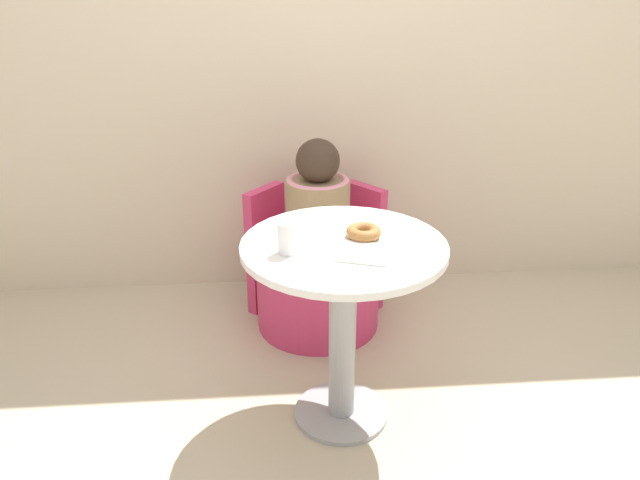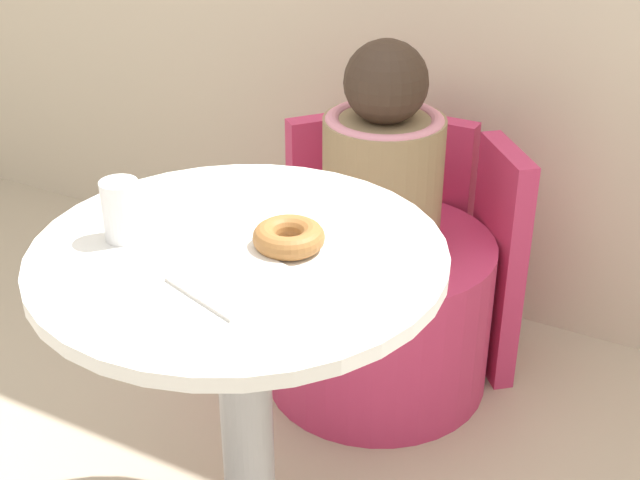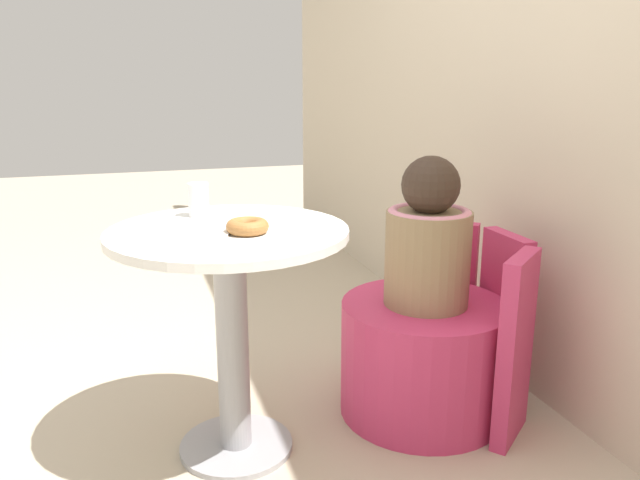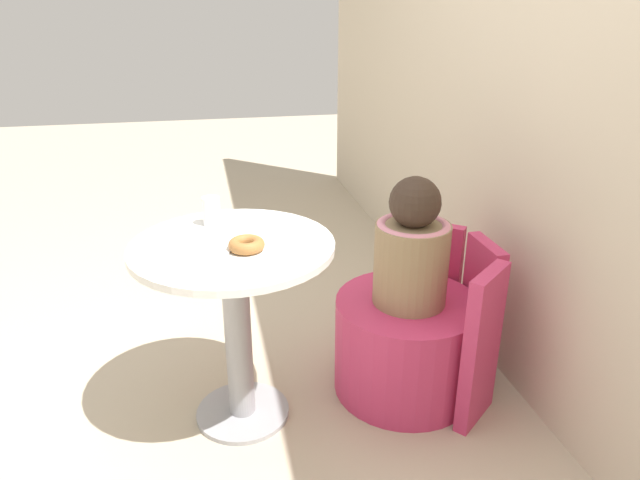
% 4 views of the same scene
% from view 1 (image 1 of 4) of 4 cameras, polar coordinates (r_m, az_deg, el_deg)
% --- Properties ---
extents(ground_plane, '(12.00, 12.00, 0.00)m').
position_cam_1_polar(ground_plane, '(2.34, 3.78, -16.12)').
color(ground_plane, '#B7A88E').
extents(back_wall, '(6.00, 0.06, 2.40)m').
position_cam_1_polar(back_wall, '(2.92, 1.19, 18.12)').
color(back_wall, beige).
rests_on(back_wall, ground_plane).
extents(round_table, '(0.67, 0.67, 0.68)m').
position_cam_1_polar(round_table, '(2.07, 2.12, -4.95)').
color(round_table, '#99999E').
rests_on(round_table, ground_plane).
extents(tub_chair, '(0.54, 0.54, 0.38)m').
position_cam_1_polar(tub_chair, '(2.77, -0.19, -4.21)').
color(tub_chair, '#C63360').
rests_on(tub_chair, ground_plane).
extents(booth_backrest, '(0.64, 0.23, 0.59)m').
position_cam_1_polar(booth_backrest, '(2.93, -0.53, -0.33)').
color(booth_backrest, '#C63360').
rests_on(booth_backrest, ground_plane).
extents(child_figure, '(0.27, 0.27, 0.48)m').
position_cam_1_polar(child_figure, '(2.60, -0.20, 3.55)').
color(child_figure, '#937A56').
rests_on(child_figure, tub_chair).
extents(donut, '(0.11, 0.11, 0.04)m').
position_cam_1_polar(donut, '(2.03, 4.05, 0.73)').
color(donut, '#9E6633').
rests_on(donut, round_table).
extents(cup, '(0.06, 0.06, 0.10)m').
position_cam_1_polar(cup, '(1.91, -3.01, 0.19)').
color(cup, white).
rests_on(cup, round_table).
extents(paper_napkin, '(0.20, 0.20, 0.01)m').
position_cam_1_polar(paper_napkin, '(1.92, 4.11, -1.21)').
color(paper_napkin, silver).
rests_on(paper_napkin, round_table).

